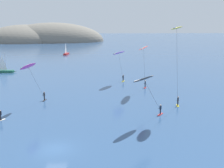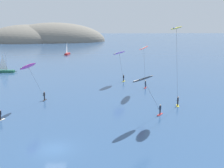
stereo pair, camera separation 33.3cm
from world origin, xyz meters
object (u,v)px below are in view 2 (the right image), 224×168
(kitesurfer_purple, at_px, (119,55))
(kitesurfer_yellow, at_px, (177,35))
(kitesurfer_black, at_px, (145,82))
(sailboat_far, at_px, (68,53))
(kitesurfer_magenta, at_px, (30,69))
(sailboat_near, at_px, (7,70))
(kitesurfer_red, at_px, (144,50))

(kitesurfer_purple, bearing_deg, kitesurfer_yellow, -72.98)
(kitesurfer_black, bearing_deg, sailboat_far, 102.79)
(sailboat_far, height_order, kitesurfer_purple, kitesurfer_purple)
(kitesurfer_yellow, bearing_deg, kitesurfer_magenta, 169.74)
(sailboat_near, relative_size, sailboat_far, 0.99)
(kitesurfer_black, bearing_deg, kitesurfer_magenta, 154.48)
(sailboat_far, xyz_separation_m, kitesurfer_magenta, (1.35, -77.33, 6.11))
(sailboat_far, bearing_deg, kitesurfer_purple, -72.97)
(sailboat_far, bearing_deg, kitesurfer_yellow, -72.97)
(kitesurfer_purple, bearing_deg, kitesurfer_black, -86.94)
(kitesurfer_black, height_order, kitesurfer_red, kitesurfer_red)
(kitesurfer_magenta, bearing_deg, kitesurfer_black, -25.52)
(sailboat_far, relative_size, kitesurfer_magenta, 0.75)
(kitesurfer_black, bearing_deg, kitesurfer_yellow, 38.76)
(kitesurfer_purple, relative_size, kitesurfer_magenta, 0.97)
(sailboat_near, height_order, kitesurfer_red, kitesurfer_red)
(sailboat_near, bearing_deg, kitesurfer_yellow, -45.29)
(sailboat_near, height_order, kitesurfer_yellow, kitesurfer_yellow)
(sailboat_near, distance_m, kitesurfer_black, 54.55)
(kitesurfer_red, bearing_deg, sailboat_near, 145.40)
(kitesurfer_magenta, bearing_deg, sailboat_near, 113.13)
(kitesurfer_yellow, bearing_deg, sailboat_far, 107.03)
(sailboat_near, relative_size, kitesurfer_black, 0.83)
(sailboat_near, bearing_deg, kitesurfer_purple, -27.21)
(kitesurfer_purple, relative_size, kitesurfer_red, 0.80)
(kitesurfer_yellow, bearing_deg, sailboat_near, 134.71)
(sailboat_far, bearing_deg, kitesurfer_black, -77.21)
(kitesurfer_black, distance_m, kitesurfer_magenta, 20.15)
(kitesurfer_black, bearing_deg, kitesurfer_red, 81.21)
(sailboat_far, bearing_deg, sailboat_near, -107.34)
(kitesurfer_black, bearing_deg, sailboat_near, 127.32)
(kitesurfer_red, bearing_deg, sailboat_far, 108.34)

